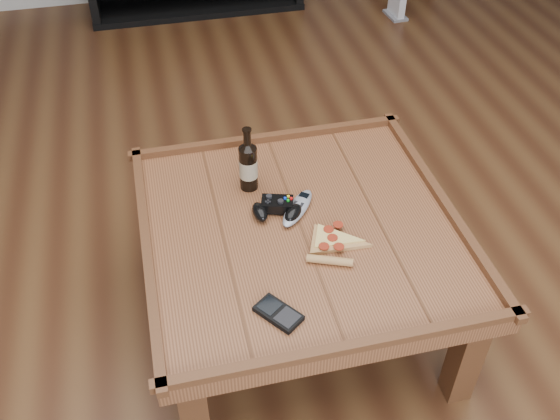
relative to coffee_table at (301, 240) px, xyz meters
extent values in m
plane|color=#412212|center=(0.00, 0.00, -0.39)|extent=(6.00, 6.00, 0.00)
cube|color=#572F18|center=(0.00, 0.00, 0.03)|extent=(1.00, 1.00, 0.06)
cube|color=#472413|center=(-0.42, -0.42, -0.20)|extent=(0.08, 0.08, 0.39)
cube|color=#472413|center=(0.42, -0.42, -0.20)|extent=(0.08, 0.08, 0.39)
cube|color=#472413|center=(-0.42, 0.42, -0.20)|extent=(0.08, 0.08, 0.39)
cube|color=#472413|center=(0.42, 0.42, -0.20)|extent=(0.08, 0.08, 0.39)
cube|color=#472413|center=(0.00, 0.48, 0.07)|extent=(1.03, 0.03, 0.03)
cube|color=#472413|center=(0.00, -0.48, 0.07)|extent=(1.03, 0.03, 0.03)
cube|color=#472413|center=(0.48, 0.00, 0.07)|extent=(0.03, 1.03, 0.03)
cube|color=#472413|center=(-0.48, 0.00, 0.07)|extent=(0.03, 1.03, 0.03)
cube|color=black|center=(0.00, 2.75, -0.37)|extent=(1.40, 0.45, 0.04)
cylinder|color=black|center=(-0.12, 0.23, 0.14)|extent=(0.06, 0.06, 0.16)
cone|color=black|center=(-0.12, 0.23, 0.24)|extent=(0.06, 0.06, 0.03)
cylinder|color=black|center=(-0.12, 0.23, 0.26)|extent=(0.02, 0.02, 0.06)
cylinder|color=black|center=(-0.12, 0.23, 0.29)|extent=(0.03, 0.03, 0.01)
cylinder|color=tan|center=(-0.12, 0.23, 0.14)|extent=(0.06, 0.06, 0.07)
cube|color=black|center=(-0.06, 0.10, 0.08)|extent=(0.12, 0.09, 0.03)
ellipsoid|color=black|center=(-0.12, 0.07, 0.08)|extent=(0.05, 0.09, 0.04)
ellipsoid|color=black|center=(-0.01, 0.04, 0.08)|extent=(0.09, 0.10, 0.04)
cylinder|color=black|center=(-0.08, 0.11, 0.10)|extent=(0.02, 0.02, 0.01)
cylinder|color=black|center=(-0.05, 0.08, 0.10)|extent=(0.02, 0.02, 0.01)
cylinder|color=yellow|center=(-0.02, 0.10, 0.10)|extent=(0.01, 0.01, 0.01)
cylinder|color=red|center=(-0.01, 0.09, 0.10)|extent=(0.01, 0.01, 0.01)
cylinder|color=#0C33CC|center=(-0.03, 0.10, 0.10)|extent=(0.01, 0.01, 0.01)
cylinder|color=#0C9919|center=(-0.02, 0.08, 0.10)|extent=(0.01, 0.01, 0.01)
cylinder|color=#B1844D|center=(0.04, -0.18, 0.07)|extent=(0.14, 0.07, 0.02)
cylinder|color=#9C2914|center=(0.04, -0.12, 0.08)|extent=(0.03, 0.03, 0.00)
cylinder|color=#9C2914|center=(0.08, -0.13, 0.08)|extent=(0.03, 0.03, 0.00)
cylinder|color=#9C2914|center=(0.08, -0.09, 0.08)|extent=(0.03, 0.03, 0.00)
cylinder|color=#9C2914|center=(0.08, -0.05, 0.08)|extent=(0.03, 0.03, 0.00)
cylinder|color=#9C2914|center=(0.11, -0.04, 0.08)|extent=(0.03, 0.03, 0.00)
cube|color=black|center=(-0.15, -0.33, 0.07)|extent=(0.13, 0.15, 0.02)
cube|color=black|center=(-0.17, -0.30, 0.08)|extent=(0.07, 0.07, 0.00)
cube|color=black|center=(-0.13, -0.36, 0.08)|extent=(0.08, 0.08, 0.00)
ellipsoid|color=gray|center=(0.01, 0.07, 0.07)|extent=(0.17, 0.19, 0.03)
cube|color=black|center=(0.04, 0.12, 0.09)|extent=(0.04, 0.04, 0.00)
cube|color=black|center=(0.00, 0.06, 0.09)|extent=(0.07, 0.07, 0.00)
cube|color=gray|center=(1.26, 2.29, -0.38)|extent=(0.12, 0.19, 0.02)
camera|label=1|loc=(-0.40, -1.39, 1.42)|focal=40.00mm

